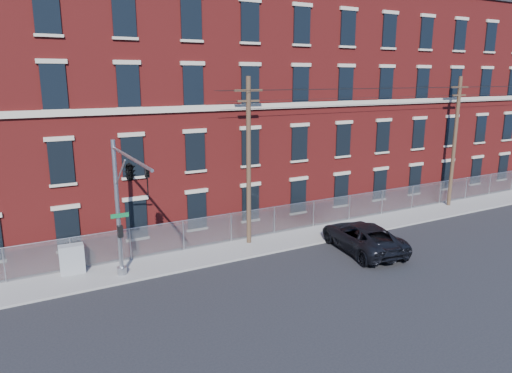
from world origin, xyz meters
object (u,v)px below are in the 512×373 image
Objects in this scene: pickup_truck at (362,237)px; utility_cabinet at (72,259)px; utility_pole_near at (249,159)px; traffic_signal_mast at (127,184)px.

utility_cabinet is (-15.59, 4.48, 0.03)m from pickup_truck.
utility_pole_near reaches higher than pickup_truck.
pickup_truck reaches higher than utility_cabinet.
traffic_signal_mast is at bearing -156.86° from utility_pole_near.
traffic_signal_mast is at bearing 5.03° from pickup_truck.
utility_pole_near is 1.63× the size of pickup_truck.
utility_pole_near is at bearing 23.14° from traffic_signal_mast.
pickup_truck is 4.01× the size of utility_cabinet.
traffic_signal_mast is 4.58× the size of utility_cabinet.
utility_pole_near is 6.55× the size of utility_cabinet.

